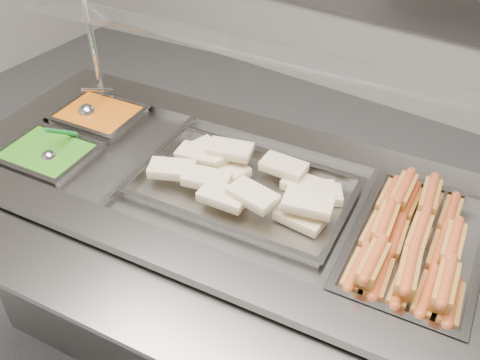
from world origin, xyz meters
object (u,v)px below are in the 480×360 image
Objects in this scene: steam_counter at (228,272)px; sneeze_guard at (257,53)px; pan_hotdogs at (414,253)px; pan_wraps at (243,192)px; ladle at (88,111)px; serving_spoon at (51,153)px.

sneeze_guard is at bearing 97.55° from steam_counter.
pan_wraps is (-0.55, -0.07, 0.01)m from pan_hotdogs.
pan_hotdogs is (0.60, 0.08, 0.40)m from steam_counter.
steam_counter is at bearing -172.45° from pan_hotdogs.
steam_counter is at bearing -82.45° from sneeze_guard.
ladle reaches higher than pan_wraps.
pan_wraps is at bearing -172.45° from pan_hotdogs.
serving_spoon is (0.10, -0.26, 0.00)m from ladle.
sneeze_guard is at bearing 112.90° from pan_wraps.
ladle is (-0.65, -0.17, -0.35)m from sneeze_guard.
ladle is at bearing 176.75° from steam_counter.
serving_spoon reaches higher than steam_counter.
pan_hotdogs is 2.99× the size of ladle.
sneeze_guard is 0.78m from serving_spoon.
pan_wraps is (0.06, 0.01, 0.41)m from steam_counter.
sneeze_guard is 2.30× the size of pan_wraps.
ladle is at bearing 111.56° from serving_spoon.
pan_hotdogs is at bearing 7.55° from pan_wraps.
pan_hotdogs is 3.33× the size of serving_spoon.
sneeze_guard is 0.44m from pan_wraps.
sneeze_guard is at bearing 38.48° from serving_spoon.
steam_counter is at bearing 21.25° from serving_spoon.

